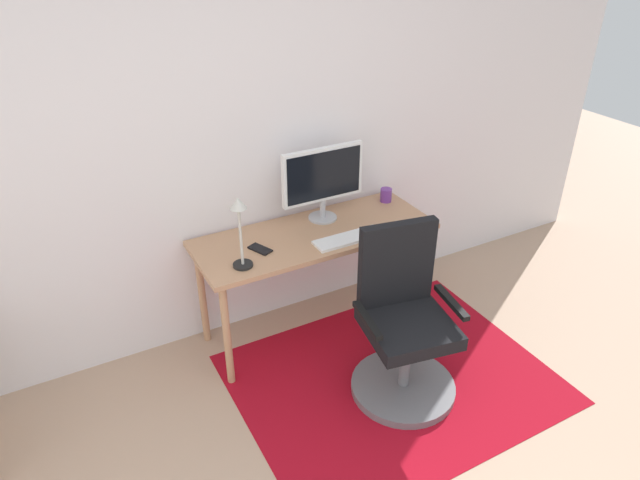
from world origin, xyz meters
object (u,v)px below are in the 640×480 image
computer_mouse (400,225)px  cell_phone (260,249)px  keyboard (349,238)px  desk (315,244)px  monitor (323,177)px  office_chair (403,334)px  coffee_cup (386,195)px  desk_lamp (240,223)px

computer_mouse → cell_phone: computer_mouse is taller
keyboard → computer_mouse: computer_mouse is taller
desk → keyboard: size_ratio=3.41×
monitor → keyboard: monitor is taller
computer_mouse → office_chair: bearing=-121.3°
computer_mouse → office_chair: (-0.31, -0.51, -0.36)m
desk → coffee_cup: bearing=14.0°
desk → office_chair: bearing=-75.9°
monitor → cell_phone: (-0.50, -0.17, -0.28)m
monitor → desk_lamp: (-0.65, -0.28, -0.01)m
monitor → computer_mouse: 0.55m
keyboard → desk: bearing=127.4°
desk → monitor: (0.13, 0.14, 0.36)m
computer_mouse → coffee_cup: coffee_cup is taller
cell_phone → office_chair: bearing=-73.8°
keyboard → office_chair: office_chair is taller
cell_phone → keyboard: bearing=-38.7°
computer_mouse → office_chair: office_chair is taller
desk → desk_lamp: 0.64m
monitor → coffee_cup: size_ratio=5.98×
coffee_cup → cell_phone: 1.01m
desk → computer_mouse: bearing=-21.7°
computer_mouse → desk_lamp: (-1.01, 0.05, 0.25)m
monitor → keyboard: (0.00, -0.31, -0.27)m
desk_lamp → desk: bearing=15.8°
desk_lamp → keyboard: bearing=-2.3°
office_chair → coffee_cup: bearing=72.7°
monitor → coffee_cup: (0.49, 0.02, -0.24)m
monitor → cell_phone: bearing=-161.4°
desk → desk_lamp: (-0.52, -0.15, 0.35)m
monitor → computer_mouse: (0.36, -0.33, -0.26)m
cell_phone → office_chair: size_ratio=0.14×
coffee_cup → office_chair: office_chair is taller
keyboard → cell_phone: (-0.51, 0.14, -0.00)m
computer_mouse → keyboard: bearing=176.8°
monitor → cell_phone: 0.60m
monitor → computer_mouse: monitor is taller
office_chair → desk: bearing=114.0°
desk → office_chair: size_ratio=1.48×
desk_lamp → cell_phone: bearing=37.3°
cell_phone → office_chair: 0.94m
cell_phone → desk_lamp: 0.32m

